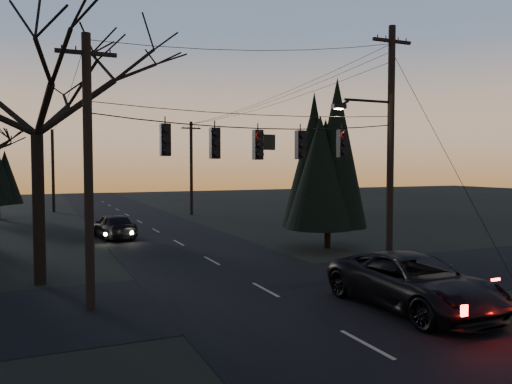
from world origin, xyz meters
name	(u,v)px	position (x,y,z in m)	size (l,w,h in m)	color
main_road	(188,248)	(0.00, 20.00, 0.01)	(8.00, 120.00, 0.02)	black
cross_road	(265,290)	(0.00, 10.00, 0.01)	(60.00, 7.00, 0.02)	black
utility_pole_right	(389,277)	(5.50, 10.00, 0.00)	(5.00, 0.30, 10.00)	black
utility_pole_left	(91,310)	(-6.00, 10.00, 0.00)	(1.80, 0.30, 8.50)	black
utility_pole_far_r	(192,215)	(5.50, 38.00, 0.00)	(1.80, 0.30, 8.50)	black
utility_pole_far_l	(54,212)	(-6.00, 46.00, 0.00)	(0.30, 0.30, 8.00)	black
span_signal_assembly	(259,143)	(-0.24, 10.00, 5.28)	(11.50, 0.44, 1.55)	black
bare_tree_left	(36,73)	(-7.42, 14.25, 7.89)	(8.79, 8.79, 11.29)	black
evergreen_right	(328,164)	(6.97, 17.02, 4.56)	(4.02, 4.02, 7.94)	black
suv_near	(414,283)	(3.20, 5.93, 0.85)	(2.82, 6.11, 1.70)	black
sedan_oncoming_a	(113,226)	(-3.20, 25.32, 0.78)	(1.83, 4.56, 1.55)	black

